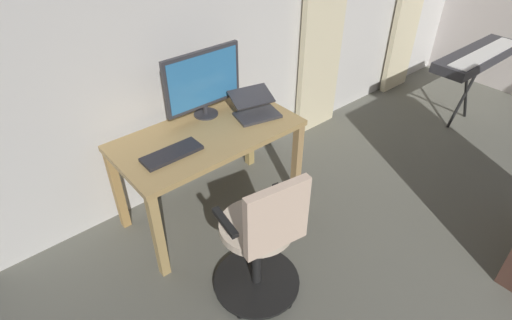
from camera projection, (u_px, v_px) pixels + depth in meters
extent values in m
cube|color=silver|center=(289.00, 5.00, 3.44)|extent=(5.39, 0.10, 2.52)
cube|color=beige|center=(324.00, 23.00, 3.67)|extent=(0.51, 0.06, 2.14)
cube|color=tan|center=(208.00, 135.00, 2.85)|extent=(1.30, 0.67, 0.04)
cube|color=tan|center=(297.00, 162.00, 3.20)|extent=(0.06, 0.06, 0.68)
cube|color=tan|center=(158.00, 237.00, 2.57)|extent=(0.06, 0.06, 0.68)
cube|color=tan|center=(249.00, 131.00, 3.56)|extent=(0.06, 0.06, 0.68)
cube|color=tan|center=(118.00, 190.00, 2.93)|extent=(0.06, 0.06, 0.68)
cylinder|color=black|center=(257.00, 281.00, 2.67)|extent=(0.56, 0.56, 0.02)
sphere|color=black|center=(289.00, 266.00, 2.78)|extent=(0.05, 0.05, 0.05)
sphere|color=black|center=(248.00, 252.00, 2.88)|extent=(0.05, 0.05, 0.05)
sphere|color=black|center=(218.00, 279.00, 2.69)|extent=(0.05, 0.05, 0.05)
sphere|color=black|center=(240.00, 315.00, 2.48)|extent=(0.05, 0.05, 0.05)
sphere|color=black|center=(288.00, 305.00, 2.54)|extent=(0.05, 0.05, 0.05)
cylinder|color=black|center=(257.00, 256.00, 2.52)|extent=(0.06, 0.06, 0.48)
cylinder|color=beige|center=(257.00, 226.00, 2.37)|extent=(0.50, 0.50, 0.05)
cube|color=beige|center=(277.00, 218.00, 2.09)|extent=(0.38, 0.11, 0.41)
cube|color=black|center=(225.00, 222.00, 2.20)|extent=(0.08, 0.24, 0.03)
cube|color=black|center=(286.00, 197.00, 2.37)|extent=(0.08, 0.24, 0.03)
cylinder|color=#333338|center=(206.00, 114.00, 3.04)|extent=(0.18, 0.18, 0.01)
cylinder|color=#333338|center=(206.00, 109.00, 3.01)|extent=(0.04, 0.04, 0.06)
cube|color=#333338|center=(203.00, 79.00, 2.87)|extent=(0.62, 0.03, 0.42)
cube|color=teal|center=(204.00, 80.00, 2.86)|extent=(0.57, 0.01, 0.37)
cube|color=#232328|center=(172.00, 154.00, 2.62)|extent=(0.39, 0.15, 0.02)
cube|color=#333338|center=(257.00, 115.00, 3.01)|extent=(0.36, 0.27, 0.02)
cube|color=#333338|center=(251.00, 96.00, 3.02)|extent=(0.35, 0.26, 0.07)
ellipsoid|color=#333338|center=(244.00, 94.00, 3.26)|extent=(0.06, 0.10, 0.04)
cylinder|color=black|center=(466.00, 93.00, 4.15)|extent=(0.39, 0.03, 0.69)
cylinder|color=black|center=(466.00, 93.00, 4.15)|extent=(0.39, 0.03, 0.69)
cube|color=#333338|center=(478.00, 56.00, 3.92)|extent=(1.18, 0.32, 0.09)
cube|color=white|center=(486.00, 53.00, 3.86)|extent=(1.08, 0.18, 0.01)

